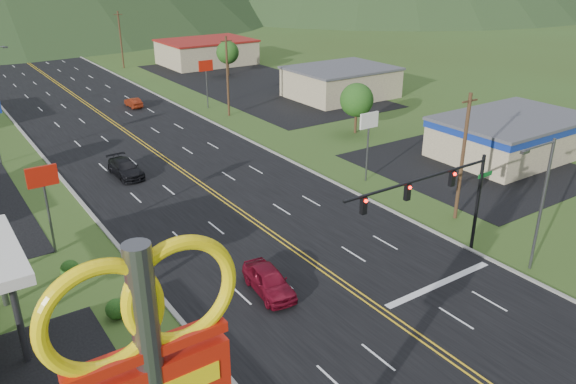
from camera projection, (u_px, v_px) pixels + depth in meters
traffic_signal at (440, 191)px, 35.61m from camera, size 13.10×0.43×7.00m
streetlight_east at (540, 198)px, 35.07m from camera, size 3.28×0.25×9.00m
building_east_near at (512, 134)px, 57.37m from camera, size 15.40×10.40×4.10m
building_east_mid at (341, 82)px, 81.27m from camera, size 14.40×11.40×4.30m
building_east_far at (207, 52)px, 105.78m from camera, size 16.40×12.40×4.50m
pole_sign_west_a at (44, 185)px, 37.27m from camera, size 2.00×0.18×6.40m
pole_sign_east_a at (369, 127)px, 49.75m from camera, size 2.00×0.18×6.40m
pole_sign_east_b at (206, 71)px, 74.09m from camera, size 2.00×0.18×6.40m
tree_east_a at (357, 100)px, 64.00m from camera, size 3.84×3.84×5.82m
tree_east_b at (228, 53)px, 94.98m from camera, size 3.84×3.84×5.82m
utility_pole_a at (463, 157)px, 42.38m from camera, size 1.60×0.28×10.00m
utility_pole_b at (227, 76)px, 70.52m from camera, size 1.60×0.28×10.00m
utility_pole_c at (121, 39)px, 100.95m from camera, size 1.60×0.28×10.00m
utility_pole_d at (63, 20)px, 131.37m from camera, size 1.60×0.28×10.00m
car_red_near at (269, 281)px, 34.26m from camera, size 2.45×4.94×1.62m
car_dark_mid at (126, 169)px, 52.40m from camera, size 2.25×5.30×1.52m
car_red_far at (133, 103)px, 76.18m from camera, size 1.36×3.88×1.28m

